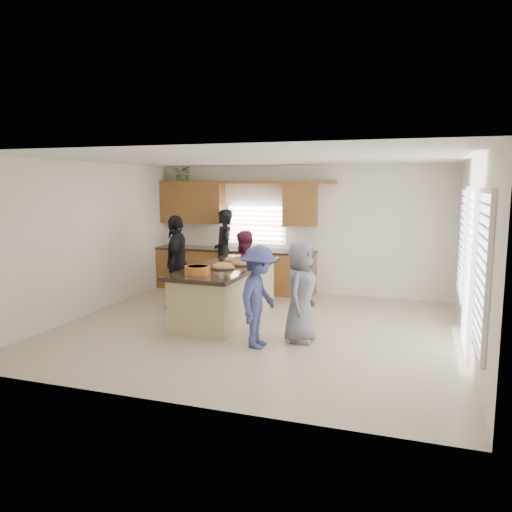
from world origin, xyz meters
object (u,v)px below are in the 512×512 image
(salad_bowl, at_px, (197,270))
(island, at_px, (226,293))
(woman_right_back, at_px, (259,297))
(woman_left_back, at_px, (224,252))
(woman_left_front, at_px, (177,262))
(woman_right_front, at_px, (300,292))
(woman_left_mid, at_px, (243,273))

(salad_bowl, bearing_deg, island, 81.73)
(salad_bowl, distance_m, woman_right_back, 1.29)
(island, bearing_deg, woman_left_back, 114.41)
(woman_right_back, bearing_deg, woman_left_front, 56.12)
(island, bearing_deg, woman_right_back, -49.88)
(salad_bowl, xyz_separation_m, woman_left_front, (-1.01, 1.23, -0.12))
(woman_left_front, bearing_deg, woman_right_front, 49.95)
(woman_right_front, bearing_deg, salad_bowl, 95.05)
(woman_left_back, bearing_deg, woman_left_front, -45.27)
(woman_left_back, distance_m, woman_left_mid, 1.87)
(woman_right_back, bearing_deg, woman_left_back, 33.17)
(woman_left_back, relative_size, woman_right_back, 1.22)
(island, bearing_deg, woman_left_front, 164.92)
(woman_right_front, bearing_deg, woman_left_front, 70.25)
(woman_left_mid, xyz_separation_m, woman_right_back, (0.86, -1.69, -0.02))
(island, height_order, woman_left_front, woman_left_front)
(island, relative_size, woman_right_back, 1.79)
(island, relative_size, woman_left_front, 1.51)
(island, bearing_deg, salad_bowl, -96.76)
(island, height_order, woman_right_back, woman_right_back)
(woman_left_back, bearing_deg, woman_left_mid, -0.66)
(salad_bowl, distance_m, woman_left_back, 2.90)
(woman_right_back, bearing_deg, woman_right_front, -45.17)
(island, distance_m, woman_left_mid, 0.52)
(woman_left_mid, relative_size, woman_right_front, 1.00)
(salad_bowl, bearing_deg, woman_right_front, 0.82)
(salad_bowl, xyz_separation_m, woman_right_front, (1.70, 0.02, -0.25))
(woman_right_front, bearing_deg, woman_left_back, 44.75)
(island, relative_size, woman_right_front, 1.77)
(island, height_order, woman_left_back, woman_left_back)
(woman_right_front, bearing_deg, woman_right_back, 135.82)
(island, bearing_deg, woman_right_front, -27.35)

